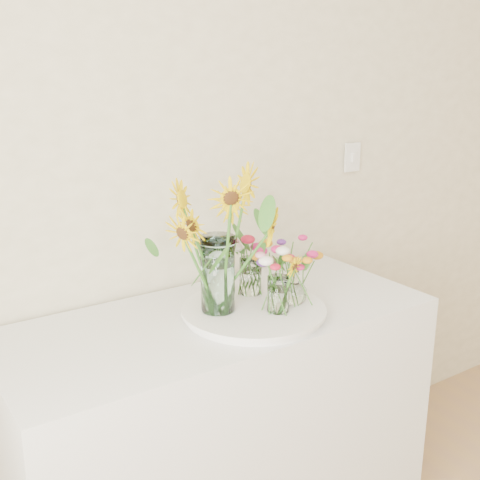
% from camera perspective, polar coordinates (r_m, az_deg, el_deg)
% --- Properties ---
extents(counter, '(1.40, 0.60, 0.90)m').
position_cam_1_polar(counter, '(2.16, -1.83, -18.12)').
color(counter, white).
rests_on(counter, ground_plane).
extents(tray, '(0.44, 0.44, 0.02)m').
position_cam_1_polar(tray, '(1.93, 1.30, -6.89)').
color(tray, white).
rests_on(tray, counter).
extents(mason_jar, '(0.14, 0.14, 0.25)m').
position_cam_1_polar(mason_jar, '(1.86, -2.14, -3.29)').
color(mason_jar, '#CAF4F9').
rests_on(mason_jar, tray).
extents(sunflower_bouquet, '(0.83, 0.83, 0.46)m').
position_cam_1_polar(sunflower_bouquet, '(1.82, -2.17, -0.12)').
color(sunflower_bouquet, '#E3BC04').
rests_on(sunflower_bouquet, tray).
extents(small_vase_a, '(0.08, 0.08, 0.12)m').
position_cam_1_polar(small_vase_a, '(1.88, 3.65, -5.22)').
color(small_vase_a, white).
rests_on(small_vase_a, tray).
extents(wildflower_posy_a, '(0.20, 0.20, 0.21)m').
position_cam_1_polar(wildflower_posy_a, '(1.86, 3.68, -3.93)').
color(wildflower_posy_a, '#C77B11').
rests_on(wildflower_posy_a, tray).
extents(small_vase_b, '(0.11, 0.11, 0.12)m').
position_cam_1_polar(small_vase_b, '(1.95, 5.18, -4.35)').
color(small_vase_b, white).
rests_on(small_vase_b, tray).
extents(wildflower_posy_b, '(0.23, 0.23, 0.21)m').
position_cam_1_polar(wildflower_posy_b, '(1.93, 5.21, -3.10)').
color(wildflower_posy_b, '#C77B11').
rests_on(wildflower_posy_b, tray).
extents(small_vase_c, '(0.10, 0.10, 0.13)m').
position_cam_1_polar(small_vase_c, '(2.02, 1.00, -3.49)').
color(small_vase_c, white).
rests_on(small_vase_c, tray).
extents(wildflower_posy_c, '(0.17, 0.17, 0.22)m').
position_cam_1_polar(wildflower_posy_c, '(2.00, 1.01, -2.27)').
color(wildflower_posy_c, '#C77B11').
rests_on(wildflower_posy_c, tray).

